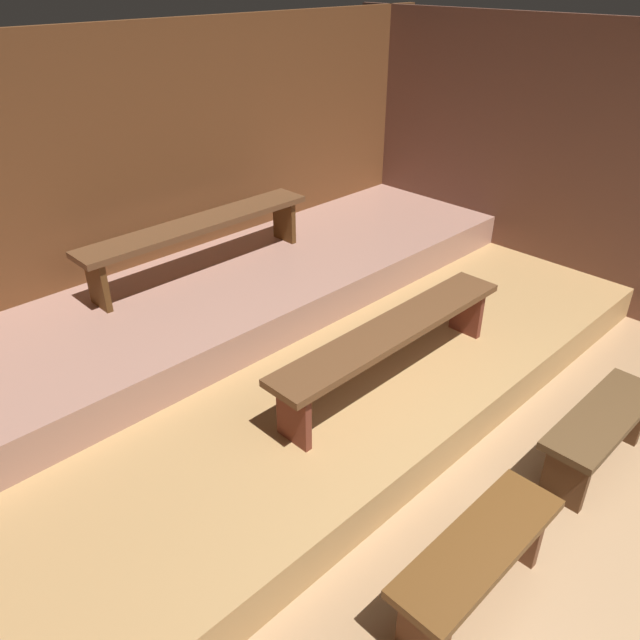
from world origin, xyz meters
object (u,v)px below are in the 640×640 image
(bench_floor_right, at_px, (601,427))
(bench_lower_center, at_px, (393,336))
(bench_floor_left, at_px, (478,557))
(bench_middle_center, at_px, (199,230))

(bench_floor_right, distance_m, bench_lower_center, 1.43)
(bench_floor_right, bearing_deg, bench_lower_center, 111.44)
(bench_floor_left, height_order, bench_lower_center, bench_lower_center)
(bench_lower_center, bearing_deg, bench_middle_center, 96.82)
(bench_floor_left, xyz_separation_m, bench_lower_center, (0.89, 1.30, 0.32))
(bench_floor_right, distance_m, bench_middle_center, 3.35)
(bench_middle_center, bearing_deg, bench_lower_center, -83.18)
(bench_lower_center, bearing_deg, bench_floor_left, -124.42)
(bench_floor_right, bearing_deg, bench_middle_center, 102.95)
(bench_middle_center, bearing_deg, bench_floor_left, -101.64)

